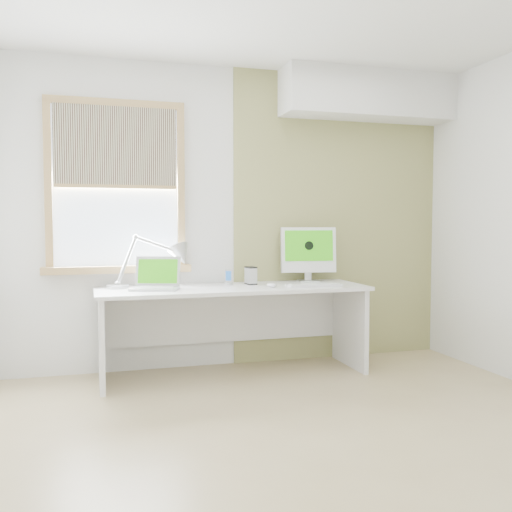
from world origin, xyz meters
name	(u,v)px	position (x,y,z in m)	size (l,w,h in m)	color
room	(307,215)	(0.00, 0.00, 1.30)	(4.04, 3.54, 2.64)	tan
accent_wall	(338,218)	(1.00, 1.74, 1.30)	(2.00, 0.02, 2.60)	#97925B
soffit	(368,95)	(1.20, 1.57, 2.40)	(1.60, 0.40, 0.42)	white
window	(117,187)	(-1.00, 1.71, 1.54)	(1.20, 0.14, 1.42)	tan
desk	(232,309)	(-0.10, 1.44, 0.53)	(2.20, 0.70, 0.73)	white
desk_lamp	(170,259)	(-0.59, 1.59, 0.96)	(0.78, 0.31, 0.43)	silver
laptop	(156,281)	(-0.72, 1.41, 0.79)	(0.43, 0.39, 0.25)	silver
phone_dock	(228,280)	(-0.10, 1.54, 0.77)	(0.08, 0.08, 0.13)	silver
external_drive	(251,276)	(0.09, 1.51, 0.81)	(0.09, 0.12, 0.15)	silver
imac	(308,251)	(0.65, 1.60, 1.00)	(0.50, 0.20, 0.48)	silver
keyboard	(314,285)	(0.55, 1.22, 0.74)	(0.46, 0.13, 0.02)	white
mouse	(272,285)	(0.20, 1.27, 0.75)	(0.07, 0.11, 0.03)	white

